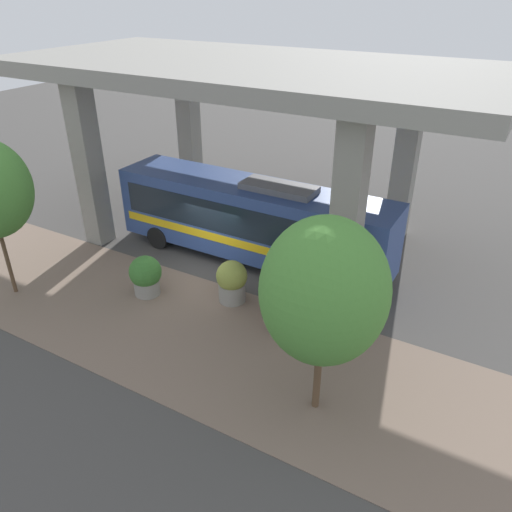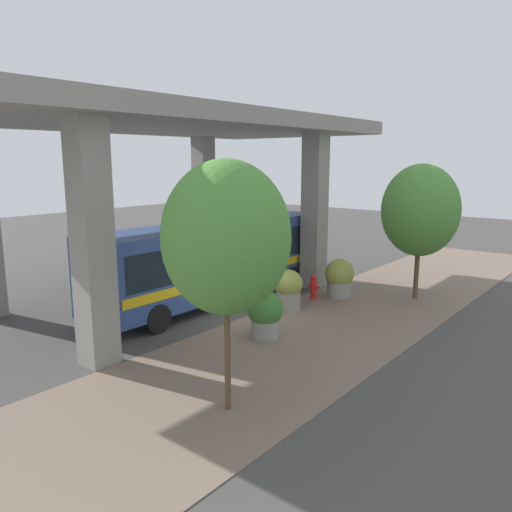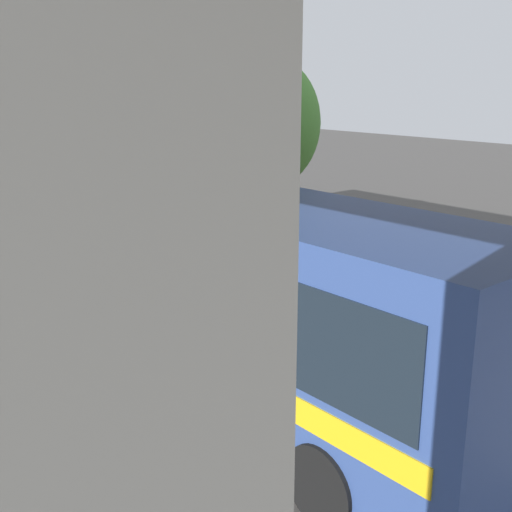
% 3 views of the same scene
% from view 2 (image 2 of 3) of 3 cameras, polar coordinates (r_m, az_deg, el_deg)
% --- Properties ---
extents(ground_plane, '(80.00, 80.00, 0.00)m').
position_cam_2_polar(ground_plane, '(18.61, -1.73, -7.18)').
color(ground_plane, '#474442').
rests_on(ground_plane, ground).
extents(sidewalk_strip, '(6.00, 40.00, 0.02)m').
position_cam_2_polar(sidewalk_strip, '(16.90, 6.09, -9.11)').
color(sidewalk_strip, '#7A6656').
rests_on(sidewalk_strip, ground).
extents(overpass, '(9.40, 19.35, 7.58)m').
position_cam_2_polar(overpass, '(20.54, -10.54, 13.11)').
color(overpass, gray).
rests_on(overpass, ground).
extents(bus, '(2.57, 11.58, 3.52)m').
position_cam_2_polar(bus, '(20.48, -4.67, 0.01)').
color(bus, '#334C8C').
rests_on(bus, ground).
extents(fire_hydrant, '(0.53, 0.26, 1.06)m').
position_cam_2_polar(fire_hydrant, '(21.06, 6.59, -3.56)').
color(fire_hydrant, red).
rests_on(fire_hydrant, ground).
extents(planter_front, '(1.12, 1.12, 1.60)m').
position_cam_2_polar(planter_front, '(19.50, 3.69, -3.82)').
color(planter_front, gray).
rests_on(planter_front, ground).
extents(planter_middle, '(1.24, 1.24, 1.66)m').
position_cam_2_polar(planter_middle, '(21.52, 9.51, -2.46)').
color(planter_middle, gray).
rests_on(planter_middle, ground).
extents(planter_back, '(1.19, 1.19, 1.55)m').
position_cam_2_polar(planter_back, '(16.54, 1.05, -6.63)').
color(planter_back, gray).
rests_on(planter_back, ground).
extents(street_tree_near, '(3.16, 3.16, 5.64)m').
position_cam_2_polar(street_tree_near, '(21.61, 18.27, 4.96)').
color(street_tree_near, brown).
rests_on(street_tree_near, ground).
extents(street_tree_far, '(2.88, 2.88, 5.83)m').
position_cam_2_polar(street_tree_far, '(11.01, -3.43, 2.06)').
color(street_tree_far, brown).
rests_on(street_tree_far, ground).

